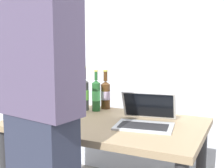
# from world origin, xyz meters

# --- Properties ---
(desk) EXTENTS (1.27, 0.77, 0.74)m
(desk) POSITION_xyz_m (0.00, 0.00, 0.63)
(desk) COLOR #9E8460
(desk) RESTS_ON ground
(laptop) EXTENTS (0.40, 0.38, 0.19)m
(laptop) POSITION_xyz_m (0.27, 0.03, 0.79)
(laptop) COLOR #B7BABC
(laptop) RESTS_ON desk
(beer_bottle_green) EXTENTS (0.07, 0.07, 0.34)m
(beer_bottle_green) POSITION_xyz_m (-0.29, 0.21, 0.87)
(beer_bottle_green) COLOR #333333
(beer_bottle_green) RESTS_ON desk
(beer_bottle_dark) EXTENTS (0.06, 0.06, 0.31)m
(beer_bottle_dark) POSITION_xyz_m (-0.19, 0.23, 0.87)
(beer_bottle_dark) COLOR #1E5123
(beer_bottle_dark) RESTS_ON desk
(beer_bottle_amber) EXTENTS (0.07, 0.07, 0.30)m
(beer_bottle_amber) POSITION_xyz_m (-0.17, 0.33, 0.86)
(beer_bottle_amber) COLOR #472B14
(beer_bottle_amber) RESTS_ON desk
(person_figure) EXTENTS (0.42, 0.31, 1.76)m
(person_figure) POSITION_xyz_m (-0.03, -0.61, 0.91)
(person_figure) COLOR #2D3347
(person_figure) RESTS_ON ground
(back_wall) EXTENTS (6.00, 0.10, 2.60)m
(back_wall) POSITION_xyz_m (0.00, 0.86, 1.30)
(back_wall) COLOR silver
(back_wall) RESTS_ON ground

